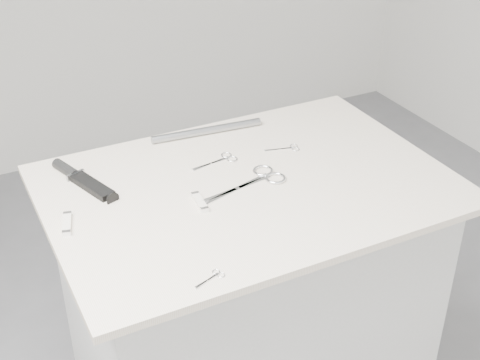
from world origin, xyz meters
name	(u,v)px	position (x,y,z in m)	size (l,w,h in m)	color
plinth	(248,323)	(0.00, 0.00, 0.45)	(0.90, 0.60, 0.90)	#B5B5B2
display_board	(249,187)	(0.00, 0.00, 0.91)	(1.00, 0.70, 0.02)	beige
large_shears	(258,179)	(0.03, 0.00, 0.92)	(0.24, 0.11, 0.01)	silver
embroidery_scissors_a	(222,160)	(-0.01, 0.14, 0.92)	(0.13, 0.06, 0.00)	silver
embroidery_scissors_b	(287,148)	(0.18, 0.11, 0.92)	(0.10, 0.05, 0.00)	silver
tiny_scissors	(212,277)	(-0.24, -0.29, 0.92)	(0.07, 0.04, 0.00)	silver
sheathed_knife	(80,178)	(-0.37, 0.20, 0.93)	(0.11, 0.23, 0.03)	black
pocket_knife_a	(67,224)	(-0.45, 0.02, 0.93)	(0.04, 0.09, 0.01)	beige
pocket_knife_b	(200,202)	(-0.15, -0.03, 0.93)	(0.03, 0.08, 0.01)	beige
metal_rail	(207,131)	(0.02, 0.29, 0.93)	(0.02, 0.02, 0.32)	gray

